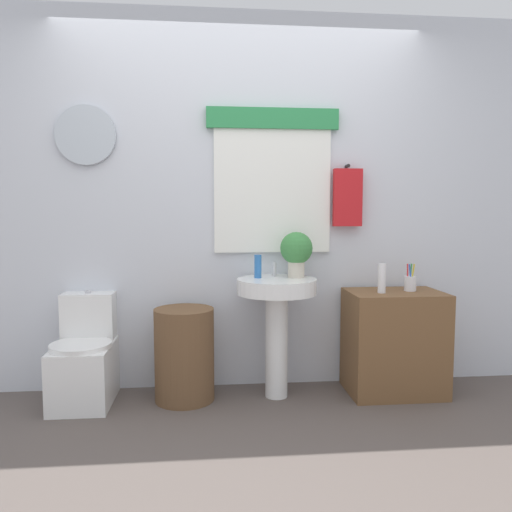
% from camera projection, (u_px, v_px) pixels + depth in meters
% --- Properties ---
extents(ground_plane, '(8.00, 8.00, 0.00)m').
position_uv_depth(ground_plane, '(255.00, 461.00, 2.45)').
color(ground_plane, '#564C47').
extents(back_wall, '(4.40, 0.18, 2.60)m').
position_uv_depth(back_wall, '(241.00, 202.00, 3.47)').
color(back_wall, silver).
rests_on(back_wall, ground_plane).
extents(toilet, '(0.38, 0.51, 0.71)m').
position_uv_depth(toilet, '(85.00, 360.00, 3.20)').
color(toilet, white).
rests_on(toilet, ground_plane).
extents(laundry_hamper, '(0.39, 0.39, 0.61)m').
position_uv_depth(laundry_hamper, '(184.00, 354.00, 3.23)').
color(laundry_hamper, brown).
rests_on(laundry_hamper, ground_plane).
extents(pedestal_sink, '(0.52, 0.52, 0.80)m').
position_uv_depth(pedestal_sink, '(277.00, 308.00, 3.26)').
color(pedestal_sink, white).
rests_on(pedestal_sink, ground_plane).
extents(faucet, '(0.03, 0.03, 0.10)m').
position_uv_depth(faucet, '(274.00, 269.00, 3.36)').
color(faucet, silver).
rests_on(faucet, pedestal_sink).
extents(wooden_cabinet, '(0.63, 0.44, 0.70)m').
position_uv_depth(wooden_cabinet, '(394.00, 342.00, 3.36)').
color(wooden_cabinet, brown).
rests_on(wooden_cabinet, ground_plane).
extents(soap_bottle, '(0.05, 0.05, 0.16)m').
position_uv_depth(soap_bottle, '(258.00, 266.00, 3.27)').
color(soap_bottle, '#2D6BB7').
rests_on(soap_bottle, pedestal_sink).
extents(potted_plant, '(0.22, 0.22, 0.31)m').
position_uv_depth(potted_plant, '(296.00, 251.00, 3.30)').
color(potted_plant, beige).
rests_on(potted_plant, pedestal_sink).
extents(lotion_bottle, '(0.05, 0.05, 0.20)m').
position_uv_depth(lotion_bottle, '(382.00, 278.00, 3.27)').
color(lotion_bottle, white).
rests_on(lotion_bottle, wooden_cabinet).
extents(toothbrush_cup, '(0.08, 0.08, 0.19)m').
position_uv_depth(toothbrush_cup, '(410.00, 283.00, 3.35)').
color(toothbrush_cup, silver).
rests_on(toothbrush_cup, wooden_cabinet).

